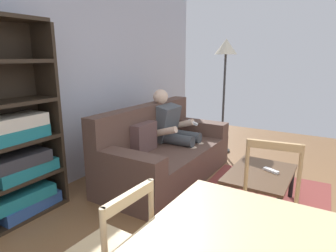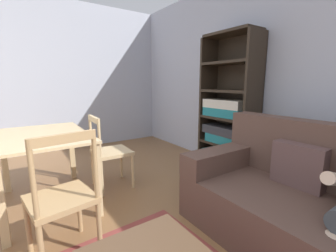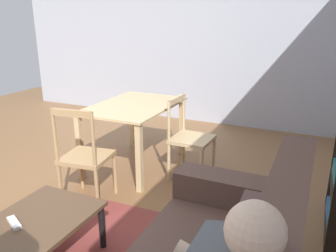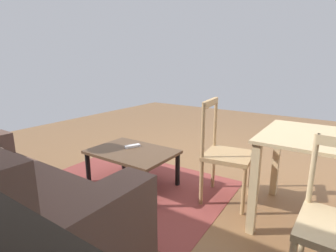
{
  "view_description": "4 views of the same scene",
  "coord_description": "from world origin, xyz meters",
  "views": [
    {
      "loc": [
        -2.16,
        0.1,
        1.58
      ],
      "look_at": [
        0.86,
        1.94,
        0.72
      ],
      "focal_mm": 30.48,
      "sensor_mm": 36.0,
      "label": 1
    },
    {
      "loc": [
        1.46,
        0.25,
        1.27
      ],
      "look_at": [
        -0.12,
        1.33,
        0.9
      ],
      "focal_mm": 24.07,
      "sensor_mm": 36.0,
      "label": 2
    },
    {
      "loc": [
        2.18,
        2.39,
        1.72
      ],
      "look_at": [
        -0.12,
        1.33,
        0.9
      ],
      "focal_mm": 36.5,
      "sensor_mm": 36.0,
      "label": 3
    },
    {
      "loc": [
        -1.02,
        2.64,
        1.29
      ],
      "look_at": [
        -0.12,
        1.33,
        0.9
      ],
      "focal_mm": 27.74,
      "sensor_mm": 36.0,
      "label": 4
    }
  ],
  "objects": [
    {
      "name": "ground_plane",
      "position": [
        0.0,
        0.0,
        0.0
      ],
      "size": [
        8.4,
        8.4,
        0.0
      ],
      "primitive_type": "plane",
      "color": "brown"
    },
    {
      "name": "tv_remote",
      "position": [
        0.83,
        0.63,
        0.4
      ],
      "size": [
        0.12,
        0.17,
        0.02
      ],
      "primitive_type": "cube",
      "rotation": [
        0.0,
        0.0,
        2.7
      ],
      "color": "white",
      "rests_on": "coffee_table"
    },
    {
      "name": "dining_chair_facing_couch",
      "position": [
        -0.17,
        0.45,
        0.46
      ],
      "size": [
        0.47,
        0.47,
        0.96
      ],
      "color": "tan",
      "rests_on": "ground_plane"
    },
    {
      "name": "coffee_table",
      "position": [
        0.75,
        0.72,
        0.34
      ],
      "size": [
        0.88,
        0.61,
        0.39
      ],
      "color": "brown",
      "rests_on": "ground_plane"
    },
    {
      "name": "area_rug",
      "position": [
        0.75,
        0.72,
        0.0
      ],
      "size": [
        2.05,
        1.47,
        0.01
      ],
      "primitive_type": "cube",
      "rotation": [
        0.0,
        0.0,
        0.04
      ],
      "color": "brown",
      "rests_on": "ground_plane"
    }
  ]
}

